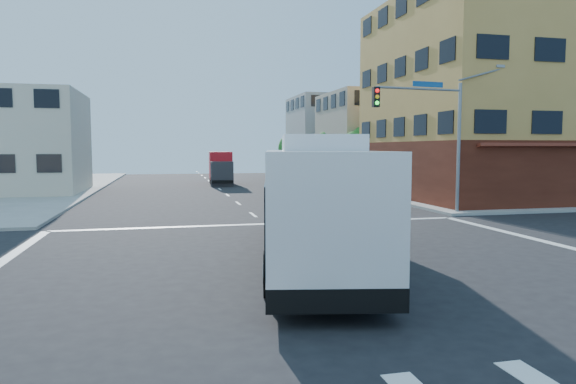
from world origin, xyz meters
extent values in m
plane|color=black|center=(0.00, 0.00, 0.00)|extent=(120.00, 120.00, 0.00)
cube|color=gray|center=(35.00, 35.00, 0.07)|extent=(50.00, 50.00, 0.15)
cube|color=gold|center=(20.00, 18.50, 7.00)|extent=(18.00, 15.00, 14.00)
cube|color=#5A2214|center=(20.00, 18.50, 2.00)|extent=(18.09, 15.08, 4.00)
cube|color=tan|center=(17.00, 34.00, 4.50)|extent=(12.00, 10.00, 9.00)
cube|color=gray|center=(17.00, 48.00, 5.00)|extent=(12.00, 10.00, 10.00)
cube|color=beige|center=(-17.00, 30.00, 4.00)|extent=(12.00, 10.00, 8.00)
cylinder|color=slate|center=(10.80, 10.80, 3.50)|extent=(0.18, 0.18, 7.00)
cylinder|color=slate|center=(8.30, 10.55, 6.60)|extent=(5.01, 0.62, 0.12)
cube|color=black|center=(5.80, 10.30, 6.10)|extent=(0.32, 0.30, 1.00)
sphere|color=#FF0C0C|center=(5.80, 10.13, 6.40)|extent=(0.20, 0.20, 0.20)
sphere|color=yellow|center=(5.80, 10.13, 6.10)|extent=(0.20, 0.20, 0.20)
sphere|color=#19FF33|center=(5.80, 10.13, 5.80)|extent=(0.20, 0.20, 0.20)
cube|color=#134B88|center=(8.80, 10.60, 6.85)|extent=(1.80, 0.22, 0.28)
cube|color=gray|center=(13.30, 11.05, 8.00)|extent=(0.50, 0.22, 0.14)
cylinder|color=#372214|center=(11.80, 28.00, 0.96)|extent=(0.28, 0.28, 1.92)
sphere|color=#19571A|center=(11.80, 28.00, 3.37)|extent=(3.60, 3.60, 3.60)
sphere|color=#19571A|center=(12.20, 27.70, 4.27)|extent=(2.52, 2.52, 2.52)
cylinder|color=#372214|center=(11.80, 36.00, 1.00)|extent=(0.28, 0.28, 1.99)
sphere|color=#19571A|center=(11.80, 36.00, 3.51)|extent=(3.80, 3.80, 3.80)
sphere|color=#19571A|center=(12.20, 35.70, 4.46)|extent=(2.66, 2.66, 2.66)
cylinder|color=#372214|center=(11.80, 44.00, 0.94)|extent=(0.28, 0.28, 1.89)
sphere|color=#19571A|center=(11.80, 44.00, 3.25)|extent=(3.40, 3.40, 3.40)
sphere|color=#19571A|center=(12.20, 43.70, 4.10)|extent=(2.38, 2.38, 2.38)
cylinder|color=#372214|center=(11.80, 52.00, 1.01)|extent=(0.28, 0.28, 2.03)
sphere|color=#19571A|center=(11.80, 52.00, 3.63)|extent=(4.00, 4.00, 4.00)
sphere|color=#19571A|center=(12.20, 51.70, 4.63)|extent=(2.80, 2.80, 2.80)
cube|color=black|center=(-0.01, 1.60, 0.60)|extent=(5.27, 13.32, 0.49)
cube|color=silver|center=(-0.01, 1.60, 1.92)|extent=(5.26, 13.29, 3.09)
cube|color=black|center=(-0.01, 1.60, 2.11)|extent=(5.23, 12.92, 1.35)
cube|color=black|center=(1.25, 7.91, 2.00)|extent=(2.50, 0.56, 1.46)
cube|color=#E5590C|center=(1.26, 7.94, 3.09)|extent=(2.04, 0.46, 0.30)
cube|color=silver|center=(-0.01, 1.60, 3.40)|extent=(5.15, 13.02, 0.13)
cube|color=silver|center=(-0.64, -1.59, 3.66)|extent=(2.36, 2.72, 0.39)
cube|color=#067C55|center=(-1.48, 1.34, 1.14)|extent=(1.19, 5.85, 0.30)
cube|color=#067C55|center=(1.26, 0.80, 1.14)|extent=(1.19, 5.85, 0.30)
cylinder|color=black|center=(-0.46, 5.93, 0.56)|extent=(0.54, 1.17, 1.13)
cylinder|color=#99999E|center=(-0.61, 5.96, 0.56)|extent=(0.15, 0.56, 0.56)
cylinder|color=black|center=(2.08, 5.43, 0.56)|extent=(0.54, 1.17, 1.13)
cylinder|color=#99999E|center=(2.23, 5.40, 0.56)|extent=(0.15, 0.56, 0.56)
cylinder|color=black|center=(-2.09, -2.23, 0.56)|extent=(0.54, 1.17, 1.13)
cylinder|color=#99999E|center=(-2.24, -2.20, 0.56)|extent=(0.15, 0.56, 0.56)
cylinder|color=black|center=(0.45, -2.73, 0.56)|extent=(0.54, 1.17, 1.13)
cylinder|color=#99999E|center=(0.60, -2.76, 0.56)|extent=(0.15, 0.56, 0.56)
cube|color=#2A2B30|center=(0.56, 34.39, 1.16)|extent=(2.17, 2.08, 2.33)
cube|color=black|center=(0.51, 33.54, 1.52)|extent=(1.88, 0.18, 0.90)
cube|color=red|center=(0.75, 37.79, 1.88)|extent=(2.43, 5.13, 2.69)
cube|color=black|center=(0.69, 36.72, 0.49)|extent=(2.37, 7.27, 0.27)
cylinder|color=black|center=(-0.37, 34.62, 0.45)|extent=(0.30, 0.91, 0.90)
cylinder|color=black|center=(1.51, 34.52, 0.45)|extent=(0.30, 0.91, 0.90)
cylinder|color=black|center=(-0.22, 37.22, 0.45)|extent=(0.30, 0.91, 0.90)
cylinder|color=black|center=(1.66, 37.11, 0.45)|extent=(0.30, 0.91, 0.90)
cylinder|color=black|center=(-0.10, 39.46, 0.45)|extent=(0.30, 0.91, 0.90)
cylinder|color=black|center=(1.78, 39.35, 0.45)|extent=(0.30, 0.91, 0.90)
imported|color=gold|center=(11.32, 27.11, 0.72)|extent=(2.03, 4.33, 1.43)
camera|label=1|loc=(-4.41, -13.92, 3.52)|focal=32.00mm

